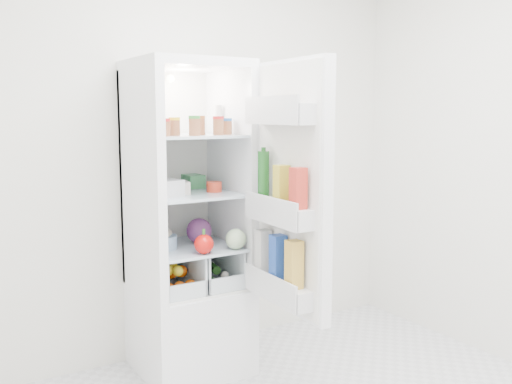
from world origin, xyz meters
TOP-DOWN VIEW (x-y plane):
  - room_walls at (0.00, 0.00)m, footprint 3.02×3.02m
  - refrigerator at (-0.20, 1.25)m, footprint 0.60×0.60m
  - shelf_low at (-0.20, 1.19)m, footprint 0.49×0.53m
  - shelf_mid at (-0.20, 1.19)m, footprint 0.49×0.53m
  - shelf_top at (-0.20, 1.19)m, footprint 0.49×0.53m
  - crisper_left at (-0.32, 1.19)m, footprint 0.23×0.46m
  - crisper_right at (-0.08, 1.19)m, footprint 0.23×0.46m
  - condiment_jars at (-0.22, 1.10)m, footprint 0.46×0.32m
  - squeeze_bottle at (0.01, 1.24)m, footprint 0.05×0.05m
  - tub_white at (-0.37, 1.11)m, footprint 0.17×0.17m
  - tub_cream at (-0.28, 1.17)m, footprint 0.14×0.14m
  - tin_red at (-0.06, 1.14)m, footprint 0.09×0.09m
  - foil_tray at (-0.33, 1.28)m, footprint 0.18×0.15m
  - tub_green at (-0.08, 1.38)m, footprint 0.10×0.14m
  - red_cabbage at (-0.12, 1.22)m, footprint 0.15×0.15m
  - bell_pepper at (-0.22, 0.97)m, footprint 0.11×0.11m
  - mushroom_bowl at (-0.36, 1.20)m, footprint 0.20×0.20m
  - salad_bag at (-0.02, 0.97)m, footprint 0.12×0.12m
  - citrus_pile at (-0.33, 1.15)m, footprint 0.20×0.31m
  - veg_pile at (-0.07, 1.18)m, footprint 0.16×0.30m
  - fridge_door at (0.09, 0.61)m, footprint 0.19×0.60m

SIDE VIEW (x-z plane):
  - veg_pile at x=-0.07m, z-range 0.51..0.61m
  - citrus_pile at x=-0.33m, z-range 0.51..0.67m
  - crisper_left at x=-0.32m, z-range 0.50..0.72m
  - crisper_right at x=-0.08m, z-range 0.50..0.72m
  - refrigerator at x=-0.20m, z-range -0.23..1.57m
  - shelf_low at x=-0.20m, z-range 0.73..0.75m
  - mushroom_bowl at x=-0.36m, z-range 0.75..0.82m
  - bell_pepper at x=-0.22m, z-range 0.75..0.86m
  - salad_bag at x=-0.02m, z-range 0.75..0.86m
  - red_cabbage at x=-0.12m, z-range 0.75..0.90m
  - shelf_mid at x=-0.20m, z-range 1.04..1.06m
  - foil_tray at x=-0.33m, z-range 1.06..1.09m
  - tin_red at x=-0.06m, z-range 1.06..1.12m
  - fridge_door at x=0.09m, z-range 0.44..1.74m
  - tub_cream at x=-0.28m, z-range 1.06..1.13m
  - tub_green at x=-0.08m, z-range 1.06..1.14m
  - tub_white at x=-0.37m, z-range 1.06..1.15m
  - shelf_top at x=-0.20m, z-range 1.37..1.39m
  - condiment_jars at x=-0.22m, z-range 1.39..1.47m
  - squeeze_bottle at x=0.01m, z-range 1.39..1.56m
  - room_walls at x=0.00m, z-range 0.29..2.90m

